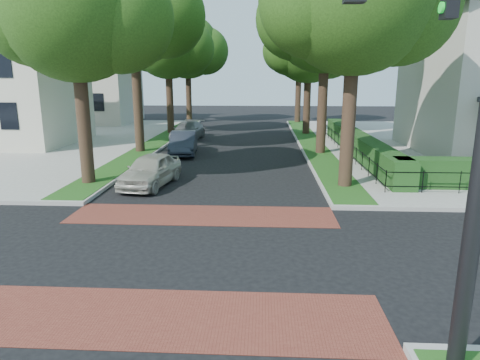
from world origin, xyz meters
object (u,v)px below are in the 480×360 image
traffic_signal (472,70)px  parked_car_front (150,170)px  parked_car_rear (188,131)px  parked_car_middle (183,143)px

traffic_signal → parked_car_front: (-7.68, 11.56, -4.01)m
traffic_signal → parked_car_rear: size_ratio=1.73×
traffic_signal → parked_car_rear: (-8.49, 25.50, -4.04)m
parked_car_rear → parked_car_front: bearing=-81.9°
parked_car_middle → parked_car_front: bearing=-96.1°
parked_car_front → parked_car_rear: parked_car_front is taller
traffic_signal → parked_car_middle: size_ratio=1.89×
parked_car_front → parked_car_rear: (-0.80, 13.95, -0.02)m
parked_car_middle → parked_car_rear: size_ratio=0.91×
parked_car_front → parked_car_rear: 13.97m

